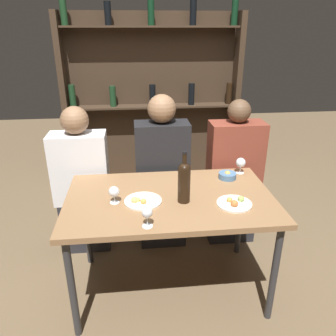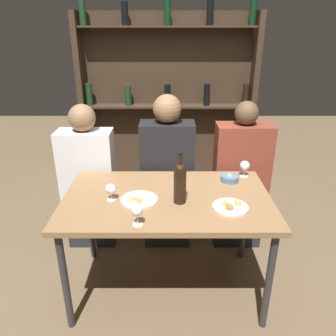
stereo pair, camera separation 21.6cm
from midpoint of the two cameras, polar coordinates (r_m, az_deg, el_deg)
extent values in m
plane|color=brown|center=(2.56, -2.27, -19.93)|extent=(10.00, 10.00, 0.00)
cube|color=olive|center=(2.13, -2.58, -5.51)|extent=(1.34, 0.81, 0.04)
cylinder|color=#2D2D30|center=(2.13, -19.37, -19.43)|extent=(0.04, 0.04, 0.71)
cylinder|color=#2D2D30|center=(2.18, 15.22, -17.49)|extent=(0.04, 0.04, 0.71)
cylinder|color=#2D2D30|center=(2.66, -16.33, -9.46)|extent=(0.04, 0.04, 0.71)
cylinder|color=#2D2D30|center=(2.71, 10.21, -8.20)|extent=(0.04, 0.04, 0.71)
cube|color=#38281C|center=(3.77, -4.46, 11.05)|extent=(1.87, 0.02, 1.91)
cube|color=#38281C|center=(3.76, -18.96, 9.84)|extent=(0.06, 0.18, 1.91)
cube|color=#38281C|center=(3.81, 10.02, 10.90)|extent=(0.06, 0.18, 1.91)
cube|color=#38281C|center=(3.67, -4.40, 10.65)|extent=(1.79, 0.18, 0.02)
cylinder|color=#19381E|center=(3.71, -17.98, 11.78)|extent=(0.07, 0.07, 0.24)
cylinder|color=#19381E|center=(3.66, -11.31, 12.14)|extent=(0.07, 0.07, 0.22)
cylinder|color=black|center=(3.65, -4.42, 12.54)|extent=(0.07, 0.07, 0.23)
cylinder|color=black|center=(3.68, 2.38, 12.73)|extent=(0.07, 0.07, 0.23)
cylinder|color=black|center=(3.76, 8.94, 12.70)|extent=(0.07, 0.07, 0.23)
cube|color=#38281C|center=(3.58, -4.83, 23.35)|extent=(1.79, 0.18, 0.02)
cylinder|color=#19381E|center=(3.65, -19.56, 24.32)|extent=(0.07, 0.07, 0.25)
cylinder|color=black|center=(3.59, -12.33, 24.83)|extent=(0.07, 0.07, 0.22)
cylinder|color=black|center=(3.57, -4.82, 25.32)|extent=(0.07, 0.07, 0.23)
cylinder|color=black|center=(3.63, 2.53, 25.51)|extent=(0.07, 0.07, 0.25)
cylinder|color=black|center=(3.70, 9.75, 25.16)|extent=(0.07, 0.07, 0.24)
cylinder|color=black|center=(2.01, -0.26, -3.13)|extent=(0.08, 0.08, 0.22)
sphere|color=black|center=(1.97, -0.27, -0.24)|extent=(0.08, 0.08, 0.08)
cylinder|color=black|center=(1.95, -0.27, 1.12)|extent=(0.03, 0.03, 0.10)
cylinder|color=black|center=(1.93, -0.27, 2.67)|extent=(0.03, 0.03, 0.01)
cylinder|color=silver|center=(2.49, 10.00, -0.87)|extent=(0.06, 0.06, 0.00)
cylinder|color=silver|center=(2.47, 10.05, -0.19)|extent=(0.01, 0.01, 0.06)
sphere|color=silver|center=(2.45, 10.13, 0.89)|extent=(0.07, 0.07, 0.07)
cylinder|color=silver|center=(1.84, -7.03, -10.11)|extent=(0.06, 0.06, 0.00)
cylinder|color=silver|center=(1.82, -7.08, -9.16)|extent=(0.01, 0.01, 0.07)
sphere|color=silver|center=(1.79, -7.17, -7.78)|extent=(0.06, 0.06, 0.06)
cylinder|color=silver|center=(2.09, -12.22, -5.95)|extent=(0.06, 0.06, 0.00)
cylinder|color=silver|center=(2.08, -12.29, -5.23)|extent=(0.01, 0.01, 0.06)
sphere|color=silver|center=(2.06, -12.40, -4.10)|extent=(0.07, 0.07, 0.07)
cylinder|color=silver|center=(2.05, 8.51, -6.24)|extent=(0.22, 0.22, 0.01)
sphere|color=#99B256|center=(2.07, 9.73, -5.42)|extent=(0.04, 0.04, 0.04)
sphere|color=#C67038|center=(2.01, 8.47, -6.26)|extent=(0.04, 0.04, 0.04)
sphere|color=#C67038|center=(2.07, 9.62, -5.40)|extent=(0.03, 0.03, 0.03)
sphere|color=gold|center=(2.05, 7.72, -5.61)|extent=(0.03, 0.03, 0.03)
cylinder|color=silver|center=(2.07, -7.37, -5.80)|extent=(0.24, 0.24, 0.01)
sphere|color=#E5BC66|center=(2.06, -8.29, -5.58)|extent=(0.03, 0.03, 0.03)
sphere|color=#E5BC66|center=(2.05, -8.89, -5.61)|extent=(0.04, 0.04, 0.04)
sphere|color=gold|center=(2.03, -7.36, -5.89)|extent=(0.04, 0.04, 0.04)
cylinder|color=#4C7299|center=(2.38, 7.77, -1.38)|extent=(0.13, 0.13, 0.04)
sphere|color=gold|center=(2.37, 7.78, -1.08)|extent=(0.05, 0.05, 0.05)
cube|color=#26262B|center=(2.92, -16.12, -9.24)|extent=(0.39, 0.22, 0.45)
cube|color=white|center=(2.69, -17.31, -0.08)|extent=(0.43, 0.22, 0.56)
sphere|color=#8C6647|center=(2.57, -18.34, 7.87)|extent=(0.21, 0.21, 0.21)
cube|color=#26262B|center=(2.87, -3.03, -8.85)|extent=(0.38, 0.22, 0.45)
cube|color=black|center=(2.62, -3.28, 1.18)|extent=(0.42, 0.22, 0.63)
sphere|color=#8C6647|center=(2.49, -3.51, 10.23)|extent=(0.22, 0.22, 0.22)
cube|color=#26262B|center=(2.95, 8.71, -8.11)|extent=(0.39, 0.22, 0.45)
cube|color=brown|center=(2.72, 9.38, 1.52)|extent=(0.44, 0.22, 0.62)
sphere|color=brown|center=(2.60, 9.96, 9.71)|extent=(0.18, 0.18, 0.18)
camera|label=1|loc=(0.11, -92.86, -1.24)|focal=35.00mm
camera|label=2|loc=(0.11, 87.14, 1.24)|focal=35.00mm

